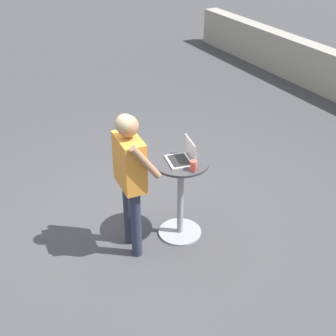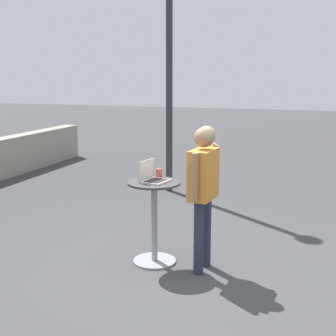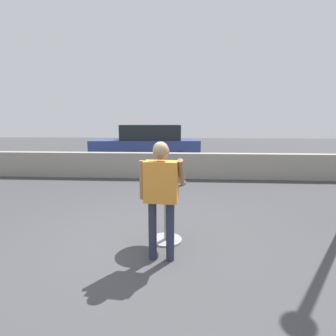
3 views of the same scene
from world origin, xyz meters
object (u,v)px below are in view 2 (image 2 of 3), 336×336
at_px(street_lamp, 169,16).
at_px(cafe_table, 154,217).
at_px(laptop, 153,177).
at_px(coffee_mug, 159,173).
at_px(standing_person, 203,180).

bearing_deg(street_lamp, cafe_table, -164.12).
height_order(cafe_table, street_lamp, street_lamp).
xyz_separation_m(cafe_table, laptop, (0.01, 0.02, 0.46)).
bearing_deg(coffee_mug, cafe_table, -174.98).
distance_m(cafe_table, street_lamp, 4.26).
xyz_separation_m(laptop, standing_person, (-0.04, -0.60, 0.01)).
height_order(laptop, coffee_mug, laptop).
bearing_deg(street_lamp, laptop, -164.43).
bearing_deg(coffee_mug, laptop, 179.30).
xyz_separation_m(coffee_mug, street_lamp, (3.05, 0.91, 2.12)).
relative_size(coffee_mug, standing_person, 0.07).
bearing_deg(laptop, street_lamp, 15.57).
xyz_separation_m(laptop, coffee_mug, (0.21, -0.00, 0.00)).
bearing_deg(cafe_table, street_lamp, 15.88).
xyz_separation_m(cafe_table, coffee_mug, (0.22, 0.02, 0.46)).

